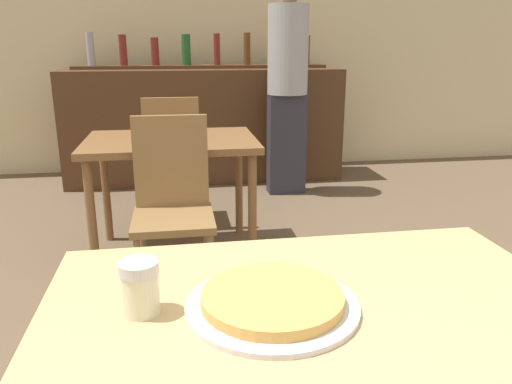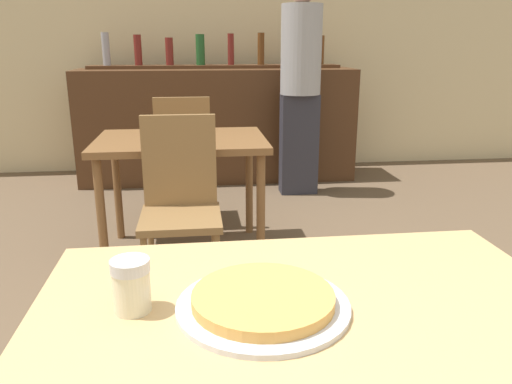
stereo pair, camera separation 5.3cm
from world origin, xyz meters
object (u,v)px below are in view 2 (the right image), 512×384
chair_far_side_back (184,153)px  person_standing (300,79)px  chair_far_side_front (180,197)px  cheese_shaker (131,285)px  pizza_tray (263,301)px

chair_far_side_back → person_standing: size_ratio=0.52×
chair_far_side_front → chair_far_side_back: bearing=90.0°
chair_far_side_front → cheese_shaker: (-0.05, -1.53, 0.28)m
chair_far_side_back → pizza_tray: 2.64m
pizza_tray → person_standing: size_ratio=0.20×
chair_far_side_back → cheese_shaker: chair_far_side_back is taller
person_standing → pizza_tray: bearing=-103.1°
chair_far_side_front → chair_far_side_back: (0.00, 1.06, 0.00)m
pizza_tray → chair_far_side_front: bearing=97.8°
pizza_tray → cheese_shaker: (-0.26, 0.03, 0.04)m
chair_far_side_back → person_standing: person_standing is taller
chair_far_side_back → person_standing: (0.98, 0.70, 0.46)m
chair_far_side_front → person_standing: bearing=60.9°
chair_far_side_back → cheese_shaker: 2.61m
chair_far_side_front → person_standing: 2.07m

